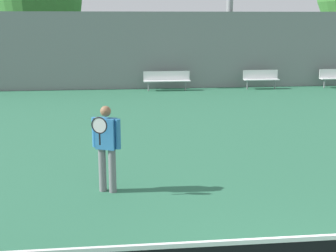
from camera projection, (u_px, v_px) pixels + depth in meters
tennis_player at (106, 144)px, 8.73m from camera, size 0.53×0.50×1.67m
bench_courtside_far at (167, 79)px, 21.16m from camera, size 2.11×0.40×0.86m
bench_adjacent_court at (261, 77)px, 21.63m from camera, size 1.64×0.40×0.86m
back_fence at (167, 51)px, 21.51m from camera, size 35.00×0.06×3.50m
tree_dark_dense at (40, 1)px, 24.66m from camera, size 4.36×4.36×6.27m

